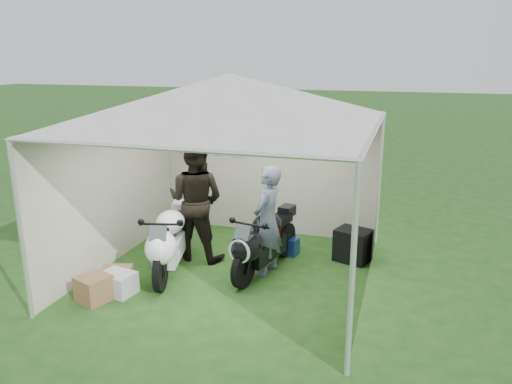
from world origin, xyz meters
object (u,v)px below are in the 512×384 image
motorcycle_black (262,241)px  crate_2 (94,285)px  paddock_stand (287,246)px  crate_3 (117,277)px  person_blue_jacket (268,221)px  crate_1 (94,288)px  equipment_box (353,245)px  crate_0 (118,283)px  motorcycle_white (169,240)px  person_dark_jacket (196,200)px  canopy_tent (231,104)px

motorcycle_black → crate_2: bearing=-135.9°
paddock_stand → crate_3: 2.81m
motorcycle_black → crate_3: motorcycle_black is taller
person_blue_jacket → motorcycle_black: bearing=-56.2°
paddock_stand → crate_1: 3.18m
crate_3 → crate_1: bearing=-96.6°
equipment_box → crate_0: (-3.01, -2.14, -0.11)m
motorcycle_white → person_dark_jacket: 0.83m
motorcycle_black → crate_1: bearing=-129.7°
crate_0 → motorcycle_black: bearing=35.7°
crate_3 → crate_0: bearing=-53.0°
person_dark_jacket → crate_2: bearing=64.0°
motorcycle_black → person_blue_jacket: person_blue_jacket is taller
paddock_stand → crate_2: 3.14m
paddock_stand → motorcycle_white: bearing=-140.3°
crate_0 → crate_1: bearing=-125.2°
equipment_box → crate_2: equipment_box is taller
canopy_tent → crate_1: (-1.50, -1.40, -2.40)m
motorcycle_white → paddock_stand: motorcycle_white is taller
crate_2 → paddock_stand: bearing=43.6°
equipment_box → crate_2: (-3.36, -2.21, -0.16)m
crate_0 → person_dark_jacket: bearing=70.3°
person_dark_jacket → equipment_box: 2.64m
person_blue_jacket → equipment_box: (1.20, 0.86, -0.58)m
canopy_tent → equipment_box: size_ratio=10.69×
person_dark_jacket → crate_3: person_dark_jacket is taller
paddock_stand → crate_3: size_ratio=0.89×
paddock_stand → crate_2: bearing=-136.4°
motorcycle_black → equipment_box: motorcycle_black is taller
paddock_stand → crate_0: bearing=-132.4°
motorcycle_white → person_blue_jacket: 1.52m
equipment_box → crate_2: 4.02m
person_dark_jacket → motorcycle_black: bearing=170.8°
motorcycle_white → person_dark_jacket: size_ratio=0.99×
motorcycle_white → equipment_box: size_ratio=3.67×
person_dark_jacket → crate_0: 1.81m
canopy_tent → paddock_stand: canopy_tent is taller
equipment_box → person_dark_jacket: bearing=-165.9°
person_blue_jacket → paddock_stand: bearing=-177.4°
canopy_tent → motorcycle_white: (-0.92, -0.29, -2.03)m
crate_3 → motorcycle_white: bearing=50.4°
canopy_tent → crate_3: size_ratio=13.19×
motorcycle_white → person_blue_jacket: bearing=3.5°
motorcycle_white → person_blue_jacket: (1.42, 0.45, 0.30)m
canopy_tent → motorcycle_black: bearing=17.2°
motorcycle_white → crate_1: bearing=-131.9°
person_dark_jacket → person_blue_jacket: 1.30m
person_blue_jacket → crate_2: person_blue_jacket is taller
motorcycle_white → crate_3: size_ratio=4.53×
equipment_box → crate_2: size_ratio=1.78×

